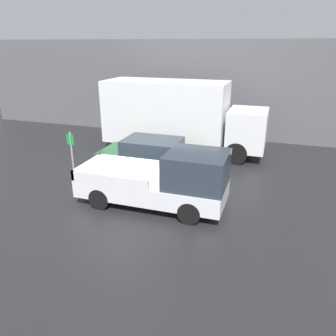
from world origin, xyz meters
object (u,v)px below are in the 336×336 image
object	(u,v)px
car	(151,155)
delivery_truck	(177,115)
parking_sign	(72,155)
pickup_truck	(166,181)

from	to	relation	value
car	delivery_truck	world-z (taller)	delivery_truck
delivery_truck	parking_sign	size ratio (longest dim) A/B	3.80
pickup_truck	parking_sign	distance (m)	4.18
pickup_truck	parking_sign	world-z (taller)	parking_sign
pickup_truck	parking_sign	bearing A→B (deg)	169.92
pickup_truck	delivery_truck	distance (m)	6.38
pickup_truck	car	world-z (taller)	pickup_truck
car	delivery_truck	distance (m)	3.42
delivery_truck	car	bearing A→B (deg)	-93.61
pickup_truck	car	xyz separation A→B (m)	(-1.69, 2.91, -0.18)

